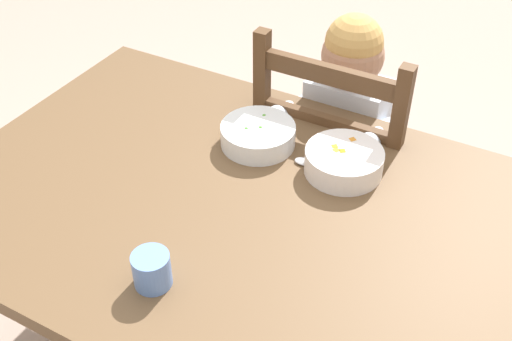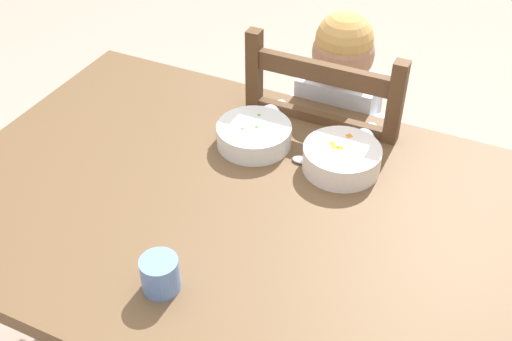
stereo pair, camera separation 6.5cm
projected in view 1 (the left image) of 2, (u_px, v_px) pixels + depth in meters
name	position (u px, v px, depth m)	size (l,w,h in m)	color
dining_table	(229.00, 228.00, 1.48)	(1.32, 0.93, 0.70)	brown
dining_chair	(338.00, 171.00, 1.90)	(0.42, 0.42, 0.93)	#51351F
child_figure	(342.00, 124.00, 1.79)	(0.32, 0.31, 0.95)	silver
bowl_of_peas	(258.00, 134.00, 1.56)	(0.19, 0.19, 0.06)	white
bowl_of_carrots	(344.00, 161.00, 1.47)	(0.19, 0.19, 0.06)	white
spoon	(312.00, 163.00, 1.51)	(0.14, 0.04, 0.01)	silver
drinking_cup	(150.00, 269.00, 1.20)	(0.08, 0.08, 0.07)	#648CD8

